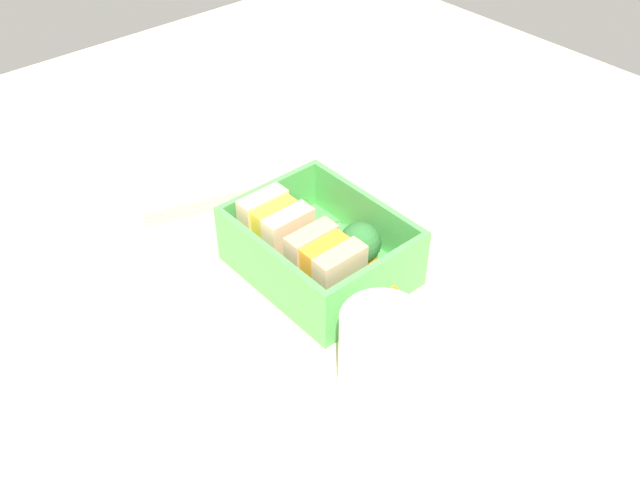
% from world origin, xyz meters
% --- Properties ---
extents(ground_plane, '(1.20, 1.20, 0.02)m').
position_xyz_m(ground_plane, '(0.00, 0.00, -0.01)').
color(ground_plane, beige).
extents(bento_tray, '(0.16, 0.12, 0.01)m').
position_xyz_m(bento_tray, '(0.00, 0.00, 0.01)').
color(bento_tray, '#53B553').
rests_on(bento_tray, ground_plane).
extents(bento_rim, '(0.16, 0.12, 0.05)m').
position_xyz_m(bento_rim, '(0.00, 0.00, 0.04)').
color(bento_rim, '#53B553').
rests_on(bento_rim, bento_tray).
extents(sandwich_left, '(0.06, 0.05, 0.06)m').
position_xyz_m(sandwich_left, '(-0.03, 0.02, 0.04)').
color(sandwich_left, tan).
rests_on(sandwich_left, bento_tray).
extents(sandwich_center_left, '(0.06, 0.05, 0.06)m').
position_xyz_m(sandwich_center_left, '(0.03, 0.02, 0.04)').
color(sandwich_center_left, beige).
rests_on(sandwich_center_left, bento_tray).
extents(carrot_stick_left, '(0.04, 0.03, 0.01)m').
position_xyz_m(carrot_stick_left, '(-0.06, -0.02, 0.02)').
color(carrot_stick_left, orange).
rests_on(carrot_stick_left, bento_tray).
extents(broccoli_floret, '(0.04, 0.04, 0.05)m').
position_xyz_m(broccoli_floret, '(-0.03, -0.02, 0.04)').
color(broccoli_floret, '#90BD5B').
rests_on(broccoli_floret, bento_tray).
extents(strawberry_far_left, '(0.03, 0.03, 0.04)m').
position_xyz_m(strawberry_far_left, '(0.00, -0.02, 0.03)').
color(strawberry_far_left, red).
rests_on(strawberry_far_left, bento_tray).
extents(carrot_stick_far_left, '(0.03, 0.03, 0.01)m').
position_xyz_m(carrot_stick_far_left, '(0.03, -0.03, 0.02)').
color(carrot_stick_far_left, orange).
rests_on(carrot_stick_far_left, bento_tray).
extents(strawberry_left, '(0.03, 0.03, 0.03)m').
position_xyz_m(strawberry_left, '(0.06, -0.02, 0.03)').
color(strawberry_left, red).
rests_on(strawberry_left, bento_tray).
extents(chopstick_pair, '(0.08, 0.20, 0.01)m').
position_xyz_m(chopstick_pair, '(0.15, -0.01, 0.00)').
color(chopstick_pair, tan).
rests_on(chopstick_pair, ground_plane).
extents(drinking_glass, '(0.06, 0.06, 0.08)m').
position_xyz_m(drinking_glass, '(-0.14, 0.06, 0.04)').
color(drinking_glass, white).
rests_on(drinking_glass, ground_plane).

